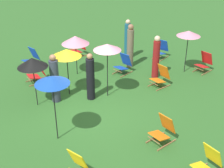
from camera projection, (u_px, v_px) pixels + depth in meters
name	position (u px, v px, depth m)	size (l,w,h in m)	color
ground_plane	(86.00, 108.00, 10.32)	(40.00, 40.00, 0.00)	#2D6026
deckchair_0	(32.00, 58.00, 13.24)	(0.54, 0.80, 0.83)	olive
deckchair_1	(37.00, 73.00, 11.91)	(0.62, 0.84, 0.83)	olive
deckchair_2	(123.00, 65.00, 12.64)	(0.54, 0.80, 0.83)	olive
deckchair_3	(161.00, 50.00, 14.10)	(0.59, 0.82, 0.83)	olive
deckchair_4	(161.00, 77.00, 11.61)	(0.54, 0.80, 0.83)	olive
deckchair_6	(208.00, 163.00, 7.44)	(0.58, 0.82, 0.83)	olive
deckchair_7	(204.00, 63.00, 12.79)	(0.49, 0.77, 0.83)	olive
deckchair_10	(163.00, 130.00, 8.61)	(0.52, 0.79, 0.83)	olive
deckchair_11	(78.00, 48.00, 14.29)	(0.48, 0.76, 0.83)	olive
umbrella_0	(107.00, 47.00, 10.24)	(0.94, 0.94, 1.97)	black
umbrella_1	(189.00, 34.00, 12.12)	(0.94, 0.94, 1.78)	black
umbrella_2	(32.00, 63.00, 9.81)	(0.98, 0.98, 1.74)	black
umbrella_3	(75.00, 40.00, 12.02)	(1.10, 1.10, 1.63)	black
umbrella_4	(67.00, 53.00, 10.49)	(1.03, 1.03, 1.73)	black
umbrella_5	(52.00, 80.00, 8.02)	(0.94, 0.94, 1.99)	black
person_0	(128.00, 40.00, 13.78)	(0.39, 0.39, 1.81)	#195972
person_1	(90.00, 78.00, 10.55)	(0.39, 0.39, 1.71)	black
person_2	(55.00, 80.00, 10.40)	(0.39, 0.39, 1.73)	#333847
person_3	(130.00, 47.00, 12.97)	(0.38, 0.38, 1.87)	#72664C
person_4	(156.00, 58.00, 12.07)	(0.39, 0.39, 1.73)	maroon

